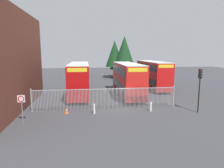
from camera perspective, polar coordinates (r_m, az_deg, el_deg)
ground_plane at (r=28.73m, az=-1.04°, el=-2.70°), size 100.00×100.00×0.00m
palisade_fence at (r=20.59m, az=-1.83°, el=-4.05°), size 14.92×0.14×2.35m
double_decker_bus_near_gate at (r=27.15m, az=-9.43°, el=1.68°), size 2.54×10.81×4.42m
double_decker_bus_behind_fence_left at (r=26.93m, az=4.44°, el=1.71°), size 2.54×10.81×4.42m
double_decker_bus_behind_fence_right at (r=33.28m, az=11.63°, el=2.94°), size 2.54×10.81×4.42m
bollard_near_left at (r=19.32m, az=-5.15°, el=-7.12°), size 0.20×0.20×0.95m
bollard_center_front at (r=20.36m, az=11.07°, el=-6.41°), size 0.20×0.20×0.95m
traffic_cone_by_gate at (r=19.84m, az=-12.93°, el=-7.44°), size 0.34×0.34×0.59m
speed_limit_sign_post at (r=18.16m, az=-24.61°, el=-4.72°), size 0.60×0.14×2.40m
traffic_light_kerbside at (r=20.86m, az=23.94°, el=0.39°), size 0.28×0.33×4.30m
tree_tall_back at (r=46.02m, az=0.78°, el=8.74°), size 4.19×4.19×8.63m
tree_short_side at (r=44.79m, az=3.57°, el=8.92°), size 5.19×5.19×9.49m
tree_mid_row at (r=48.55m, az=1.52°, el=7.29°), size 3.58×3.58×6.95m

